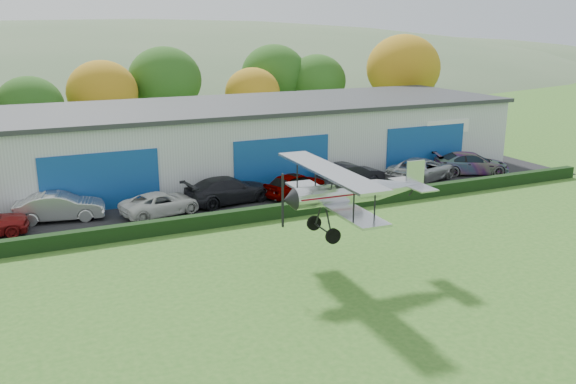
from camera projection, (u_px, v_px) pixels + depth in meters
name	position (u px, v px, depth m)	size (l,w,h in m)	color
ground	(414.00, 358.00, 20.57)	(300.00, 300.00, 0.00)	#2F601E
apron	(261.00, 196.00, 40.16)	(48.00, 9.00, 0.05)	black
hedge	(291.00, 209.00, 35.86)	(46.00, 0.60, 0.80)	black
hangar	(250.00, 137.00, 46.38)	(40.60, 12.60, 5.30)	#B2B7BC
tree_belt	(156.00, 86.00, 54.99)	(75.70, 13.22, 10.12)	#3D2614
distant_hills	(44.00, 130.00, 144.80)	(430.00, 196.00, 56.00)	#4C6642
car_1	(60.00, 207.00, 34.79)	(1.73, 4.95, 1.63)	silver
car_2	(162.00, 203.00, 35.91)	(2.24, 4.87, 1.35)	silver
car_3	(229.00, 190.00, 38.26)	(2.35, 5.79, 1.68)	black
car_4	(295.00, 184.00, 39.79)	(1.88, 4.67, 1.59)	gray
car_5	(350.00, 175.00, 42.25)	(1.73, 4.97, 1.64)	black
car_6	(422.00, 169.00, 43.80)	(2.77, 6.00, 1.67)	silver
car_7	(471.00, 163.00, 45.78)	(2.29, 5.63, 1.63)	gray
biplane	(349.00, 191.00, 26.49)	(7.05, 8.05, 3.02)	silver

